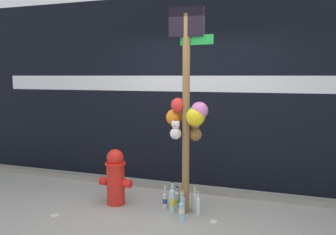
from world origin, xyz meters
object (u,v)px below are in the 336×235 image
at_px(bottle_2, 177,199).
at_px(bottle_5, 186,197).
at_px(bottle_3, 195,201).
at_px(bottle_4, 165,200).
at_px(bottle_6, 183,206).
at_px(memorial_post, 189,105).
at_px(bottle_1, 182,210).
at_px(bottle_0, 172,200).
at_px(fire_hydrant, 116,177).
at_px(bottle_7, 198,205).

bearing_deg(bottle_2, bottle_5, -7.35).
relative_size(bottle_3, bottle_4, 1.10).
xyz_separation_m(bottle_3, bottle_5, (-0.13, 0.06, 0.02)).
bearing_deg(bottle_6, bottle_4, 146.56).
bearing_deg(memorial_post, bottle_5, 114.82).
distance_m(bottle_3, bottle_4, 0.42).
bearing_deg(bottle_1, bottle_4, 135.15).
relative_size(bottle_0, bottle_6, 1.20).
relative_size(bottle_3, bottle_5, 0.90).
bearing_deg(bottle_1, bottle_6, 101.49).
bearing_deg(bottle_6, bottle_3, 62.13).
bearing_deg(memorial_post, bottle_0, -174.02).
xyz_separation_m(bottle_1, bottle_2, (-0.19, 0.41, -0.02)).
xyz_separation_m(bottle_0, bottle_4, (-0.13, 0.08, -0.04)).
xyz_separation_m(fire_hydrant, bottle_0, (0.83, 0.00, -0.23)).
distance_m(bottle_0, bottle_5, 0.21).
xyz_separation_m(bottle_2, bottle_5, (0.13, -0.02, 0.05)).
distance_m(bottle_2, bottle_3, 0.28).
relative_size(bottle_3, bottle_6, 1.02).
distance_m(bottle_3, bottle_6, 0.23).
distance_m(bottle_0, bottle_1, 0.32).
height_order(bottle_1, bottle_7, bottle_1).
distance_m(bottle_2, bottle_5, 0.14).
height_order(bottle_0, bottle_6, bottle_0).
distance_m(bottle_2, bottle_4, 0.17).
xyz_separation_m(bottle_1, bottle_3, (0.08, 0.33, 0.01)).
bearing_deg(bottle_1, bottle_5, 97.68).
height_order(bottle_2, bottle_6, bottle_6).
bearing_deg(bottle_4, bottle_7, -10.55).
height_order(memorial_post, bottle_2, memorial_post).
bearing_deg(bottle_1, bottle_3, 76.47).
bearing_deg(bottle_2, bottle_0, -95.41).
xyz_separation_m(bottle_0, bottle_2, (0.02, 0.16, -0.04)).
relative_size(bottle_5, bottle_6, 1.13).
bearing_deg(bottle_5, bottle_4, -168.12).
bearing_deg(bottle_5, bottle_2, 172.65).
relative_size(bottle_1, bottle_6, 0.98).
distance_m(fire_hydrant, bottle_1, 1.09).
height_order(memorial_post, bottle_7, memorial_post).
bearing_deg(bottle_2, bottle_3, -16.96).
relative_size(bottle_2, bottle_3, 0.84).
relative_size(bottle_1, bottle_7, 1.07).
relative_size(memorial_post, bottle_2, 9.05).
relative_size(fire_hydrant, bottle_6, 2.30).
height_order(memorial_post, bottle_0, memorial_post).
xyz_separation_m(memorial_post, bottle_3, (0.08, 0.06, -1.28)).
xyz_separation_m(memorial_post, bottle_6, (-0.03, -0.14, -1.27)).
bearing_deg(fire_hydrant, bottle_1, -13.55).
distance_m(memorial_post, fire_hydrant, 1.46).
bearing_deg(bottle_6, bottle_7, 33.63).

